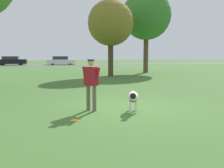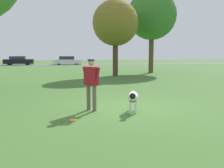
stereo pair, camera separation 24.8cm
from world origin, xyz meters
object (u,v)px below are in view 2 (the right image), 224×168
Objects in this scene: person at (91,80)px; tree_far_right at (152,15)px; parked_car_white at (67,61)px; dog at (133,97)px; frisbee at (73,120)px; parked_car_black at (19,61)px; tree_mid_center at (115,23)px.

tree_far_right reaches higher than person.
parked_car_white is (-7.28, 19.11, -4.76)m from tree_far_right.
dog reaches higher than frisbee.
person is at bearing -77.33° from parked_car_black.
parked_car_black reaches higher than dog.
frisbee is 0.05× the size of parked_car_white.
dog is at bearing -99.81° from tree_mid_center.
frisbee is 36.64m from parked_car_black.
frisbee is 19.40m from tree_far_right.
tree_far_right is 21.00m from parked_car_white.
person is 0.28× the size of tree_mid_center.
tree_far_right reaches higher than parked_car_black.
tree_far_right is (7.69, 15.45, 4.39)m from person.
tree_far_right is at bearing 35.31° from tree_mid_center.
parked_car_white is at bearing 98.07° from tree_mid_center.
tree_far_right is 1.72× the size of parked_car_black.
tree_mid_center is (3.53, 12.50, 3.26)m from person.
person is at bearing -116.47° from tree_far_right.
tree_mid_center reaches higher than dog.
tree_far_right is 5.22m from tree_mid_center.
tree_far_right is at bearing -66.30° from parked_car_white.
dog is at bearing -75.51° from parked_car_black.
person is 13.40m from tree_mid_center.
tree_far_right reaches higher than dog.
tree_far_right is at bearing 176.39° from dog.
dog is at bearing -85.73° from parked_car_white.
dog is 35.08m from parked_car_white.
parked_car_black is at bearing 127.46° from tree_far_right.
tree_mid_center is (2.25, 13.01, 3.81)m from dog.
person is at bearing 61.00° from frisbee.
tree_far_right is 1.66× the size of parked_car_white.
parked_car_white is (-3.13, 22.06, -3.63)m from tree_mid_center.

